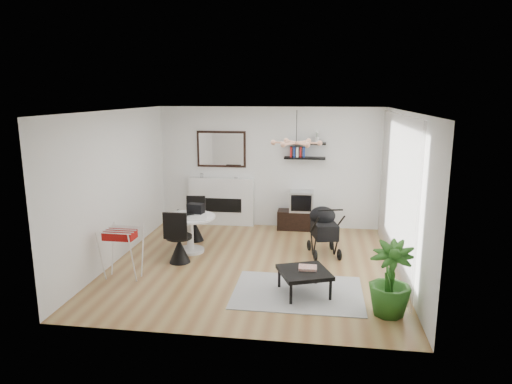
# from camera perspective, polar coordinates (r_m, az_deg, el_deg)

# --- Properties ---
(floor) EXTENTS (5.00, 5.00, 0.00)m
(floor) POSITION_cam_1_polar(r_m,az_deg,el_deg) (8.21, -0.28, -9.06)
(floor) COLOR olive
(floor) RESTS_ON ground
(ceiling) EXTENTS (5.00, 5.00, 0.00)m
(ceiling) POSITION_cam_1_polar(r_m,az_deg,el_deg) (7.66, -0.30, 10.12)
(ceiling) COLOR white
(ceiling) RESTS_ON wall_back
(wall_back) EXTENTS (5.00, 0.00, 5.00)m
(wall_back) POSITION_cam_1_polar(r_m,az_deg,el_deg) (10.26, 1.72, 3.07)
(wall_back) COLOR white
(wall_back) RESTS_ON floor
(wall_left) EXTENTS (0.00, 5.00, 5.00)m
(wall_left) POSITION_cam_1_polar(r_m,az_deg,el_deg) (8.54, -17.12, 0.66)
(wall_left) COLOR white
(wall_left) RESTS_ON floor
(wall_right) EXTENTS (0.00, 5.00, 5.00)m
(wall_right) POSITION_cam_1_polar(r_m,az_deg,el_deg) (7.87, 18.03, -0.35)
(wall_right) COLOR white
(wall_right) RESTS_ON floor
(sheer_curtain) EXTENTS (0.04, 3.60, 2.60)m
(sheer_curtain) POSITION_cam_1_polar(r_m,az_deg,el_deg) (8.05, 17.09, -0.02)
(sheer_curtain) COLOR white
(sheer_curtain) RESTS_ON wall_right
(fireplace) EXTENTS (1.50, 0.17, 2.16)m
(fireplace) POSITION_cam_1_polar(r_m,az_deg,el_deg) (10.49, -4.33, -0.46)
(fireplace) COLOR white
(fireplace) RESTS_ON floor
(shelf_lower) EXTENTS (0.90, 0.25, 0.04)m
(shelf_lower) POSITION_cam_1_polar(r_m,az_deg,el_deg) (10.04, 6.11, 4.24)
(shelf_lower) COLOR black
(shelf_lower) RESTS_ON wall_back
(shelf_upper) EXTENTS (0.90, 0.25, 0.04)m
(shelf_upper) POSITION_cam_1_polar(r_m,az_deg,el_deg) (10.00, 6.15, 6.06)
(shelf_upper) COLOR black
(shelf_upper) RESTS_ON wall_back
(pendant_lamp) EXTENTS (0.90, 0.90, 0.10)m
(pendant_lamp) POSITION_cam_1_polar(r_m,az_deg,el_deg) (7.93, 5.06, 6.15)
(pendant_lamp) COLOR tan
(pendant_lamp) RESTS_ON ceiling
(tv_console) EXTENTS (1.14, 0.40, 0.43)m
(tv_console) POSITION_cam_1_polar(r_m,az_deg,el_deg) (10.25, 5.92, -3.52)
(tv_console) COLOR black
(tv_console) RESTS_ON floor
(crt_tv) EXTENTS (0.52, 0.45, 0.45)m
(crt_tv) POSITION_cam_1_polar(r_m,az_deg,el_deg) (10.14, 5.72, -1.12)
(crt_tv) COLOR #BBBBBD
(crt_tv) RESTS_ON tv_console
(dining_table) EXTENTS (0.97, 0.97, 0.71)m
(dining_table) POSITION_cam_1_polar(r_m,az_deg,el_deg) (8.80, -8.26, -4.52)
(dining_table) COLOR white
(dining_table) RESTS_ON floor
(laptop) EXTENTS (0.40, 0.36, 0.03)m
(laptop) POSITION_cam_1_polar(r_m,az_deg,el_deg) (8.73, -8.78, -2.94)
(laptop) COLOR black
(laptop) RESTS_ON dining_table
(black_bag) EXTENTS (0.34, 0.24, 0.19)m
(black_bag) POSITION_cam_1_polar(r_m,az_deg,el_deg) (8.92, -7.54, -2.04)
(black_bag) COLOR black
(black_bag) RESTS_ON dining_table
(newspaper) EXTENTS (0.41, 0.35, 0.01)m
(newspaper) POSITION_cam_1_polar(r_m,az_deg,el_deg) (8.56, -7.41, -3.25)
(newspaper) COLOR silver
(newspaper) RESTS_ON dining_table
(drinking_glass) EXTENTS (0.05, 0.05, 0.09)m
(drinking_glass) POSITION_cam_1_polar(r_m,az_deg,el_deg) (8.91, -9.72, -2.46)
(drinking_glass) COLOR white
(drinking_glass) RESTS_ON dining_table
(chair_far) EXTENTS (0.43, 0.45, 0.90)m
(chair_far) POSITION_cam_1_polar(r_m,az_deg,el_deg) (9.52, -7.61, -4.34)
(chair_far) COLOR black
(chair_far) RESTS_ON floor
(chair_near) EXTENTS (0.47, 0.47, 0.98)m
(chair_near) POSITION_cam_1_polar(r_m,az_deg,el_deg) (8.32, -9.60, -6.69)
(chair_near) COLOR black
(chair_near) RESTS_ON floor
(drying_rack) EXTENTS (0.57, 0.54, 0.85)m
(drying_rack) POSITION_cam_1_polar(r_m,az_deg,el_deg) (7.81, -16.38, -7.23)
(drying_rack) COLOR white
(drying_rack) RESTS_ON floor
(stroller) EXTENTS (0.66, 0.88, 1.00)m
(stroller) POSITION_cam_1_polar(r_m,az_deg,el_deg) (8.71, 8.45, -4.97)
(stroller) COLOR black
(stroller) RESTS_ON floor
(rug) EXTENTS (1.96, 1.42, 0.01)m
(rug) POSITION_cam_1_polar(r_m,az_deg,el_deg) (7.17, 5.24, -12.36)
(rug) COLOR #A8A8A8
(rug) RESTS_ON floor
(coffee_table) EXTENTS (0.91, 0.91, 0.36)m
(coffee_table) POSITION_cam_1_polar(r_m,az_deg,el_deg) (7.01, 6.06, -10.04)
(coffee_table) COLOR black
(coffee_table) RESTS_ON rug
(magazines) EXTENTS (0.28, 0.22, 0.04)m
(magazines) POSITION_cam_1_polar(r_m,az_deg,el_deg) (7.04, 6.48, -9.40)
(magazines) COLOR #B5442D
(magazines) RESTS_ON coffee_table
(potted_plant) EXTENTS (0.71, 0.71, 1.04)m
(potted_plant) POSITION_cam_1_polar(r_m,az_deg,el_deg) (6.55, 16.42, -10.38)
(potted_plant) COLOR #275F1B
(potted_plant) RESTS_ON floor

